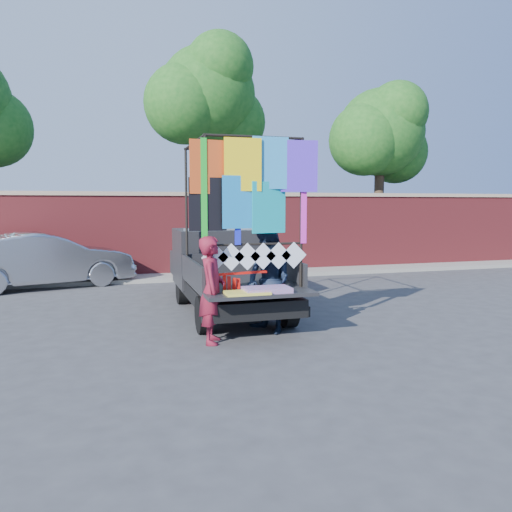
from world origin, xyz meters
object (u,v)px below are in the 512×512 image
object	(u,v)px
sedan	(46,260)
woman	(212,290)
pickup_truck	(222,269)
man	(269,281)

from	to	relation	value
sedan	woman	bearing A→B (deg)	-169.68
pickup_truck	woman	size ratio (longest dim) A/B	3.07
sedan	woman	world-z (taller)	woman
pickup_truck	man	xyz separation A→B (m)	(0.33, -2.35, 0.07)
woman	man	size ratio (longest dim) A/B	0.95
sedan	man	world-z (taller)	man
sedan	woman	size ratio (longest dim) A/B	2.59
pickup_truck	man	world-z (taller)	pickup_truck
woman	man	bearing A→B (deg)	-55.86
sedan	man	size ratio (longest dim) A/B	2.46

